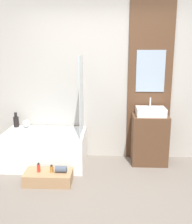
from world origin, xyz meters
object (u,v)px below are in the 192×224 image
Objects in this scene: bathtub at (45,148)px; wooden_step_bench at (48,177)px; vase_round_light at (26,124)px; sink at (151,112)px; bottle_soap_primary at (39,168)px; bottle_soap_secondary at (52,169)px; vase_tall_dark at (16,121)px.

wooden_step_bench is (0.18, -0.60, -0.19)m from bathtub.
sink is at bearing -3.12° from vase_round_light.
bottle_soap_primary is 0.18m from bottle_soap_secondary.
vase_round_light reaches higher than bottle_soap_primary.
bathtub is 0.72m from vase_tall_dark.
vase_tall_dark is at bearing 131.08° from bottle_soap_secondary.
wooden_step_bench is 1.28m from vase_tall_dark.
vase_tall_dark reaches higher than wooden_step_bench.
bottle_soap_secondary is at bearing 0.00° from wooden_step_bench.
sink is at bearing 27.57° from bottle_soap_secondary.
vase_round_light is (-2.04, 0.11, -0.26)m from sink.
vase_tall_dark is at bearing 129.22° from wooden_step_bench.
vase_round_light is at bearing 124.43° from bottle_soap_secondary.
wooden_step_bench is 1.15m from vase_round_light.
vase_tall_dark is 1.26m from bottle_soap_secondary.
vase_round_light is at bearing 122.16° from wooden_step_bench.
vase_round_light is 1.04m from bottle_soap_primary.
sink is at bearing 24.91° from bottle_soap_primary.
vase_round_light reaches higher than bottle_soap_secondary.
sink is 1.83× the size of vase_tall_dark.
wooden_step_bench is 1.85m from sink.
bottle_soap_primary reaches higher than wooden_step_bench.
bottle_soap_primary is at bearing -85.13° from bathtub.
vase_tall_dark is 1.92× the size of vase_round_light.
wooden_step_bench is at bearing -57.84° from vase_round_light.
vase_tall_dark reaches higher than bottle_soap_secondary.
bottle_soap_primary is at bearing -180.00° from wooden_step_bench.
wooden_step_bench is 6.26× the size of bottle_soap_secondary.
bottle_soap_secondary is at bearing -48.92° from vase_tall_dark.
bathtub is 12.16× the size of bottle_soap_secondary.
bathtub is 0.56m from vase_round_light.
bottle_soap_secondary is (0.23, -0.60, -0.06)m from bathtub.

